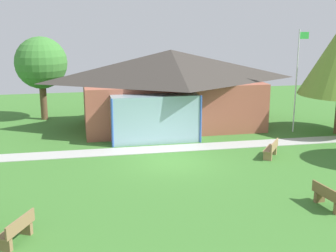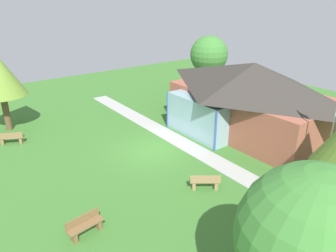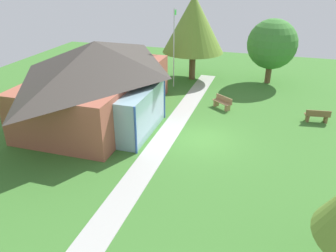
# 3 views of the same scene
# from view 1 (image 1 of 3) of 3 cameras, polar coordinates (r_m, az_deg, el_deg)

# --- Properties ---
(ground_plane) EXTENTS (44.00, 44.00, 0.00)m
(ground_plane) POSITION_cam_1_polar(r_m,az_deg,el_deg) (21.45, 0.45, -4.59)
(ground_plane) COLOR #3D752D
(pavilion) EXTENTS (11.82, 7.72, 4.86)m
(pavilion) POSITION_cam_1_polar(r_m,az_deg,el_deg) (27.88, 0.28, 5.00)
(pavilion) COLOR #A35642
(pavilion) RESTS_ON ground_plane
(footpath) EXTENTS (24.47, 1.44, 0.03)m
(footpath) POSITION_cam_1_polar(r_m,az_deg,el_deg) (23.41, -0.63, -2.98)
(footpath) COLOR #ADADA8
(footpath) RESTS_ON ground_plane
(flagpole) EXTENTS (0.64, 0.08, 6.13)m
(flagpole) POSITION_cam_1_polar(r_m,az_deg,el_deg) (27.52, 16.31, 6.10)
(flagpole) COLOR silver
(flagpole) RESTS_ON ground_plane
(bench_mid_right) EXTENTS (1.25, 1.47, 0.84)m
(bench_mid_right) POSITION_cam_1_polar(r_m,az_deg,el_deg) (22.57, 13.19, -2.97)
(bench_mid_right) COLOR #9E7A51
(bench_mid_right) RESTS_ON ground_plane
(bench_front_left) EXTENTS (1.06, 1.54, 0.84)m
(bench_front_left) POSITION_cam_1_polar(r_m,az_deg,el_deg) (14.69, -18.90, -12.61)
(bench_front_left) COLOR olive
(bench_front_left) RESTS_ON ground_plane
(bench_front_right) EXTENTS (0.63, 1.54, 0.84)m
(bench_front_right) POSITION_cam_1_polar(r_m,az_deg,el_deg) (17.28, 19.98, -8.66)
(bench_front_right) COLOR brown
(bench_front_right) RESTS_ON ground_plane
(tree_behind_pavilion_left) EXTENTS (3.47, 3.47, 5.60)m
(tree_behind_pavilion_left) POSITION_cam_1_polar(r_m,az_deg,el_deg) (30.96, -16.07, 7.79)
(tree_behind_pavilion_left) COLOR brown
(tree_behind_pavilion_left) RESTS_ON ground_plane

